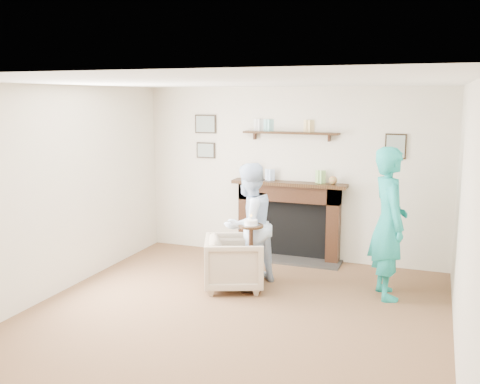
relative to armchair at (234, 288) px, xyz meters
name	(u,v)px	position (x,y,z in m)	size (l,w,h in m)	color
ground	(228,321)	(0.30, -0.96, 0.00)	(5.00, 5.00, 0.00)	brown
room_shell	(250,163)	(0.30, -0.27, 1.62)	(4.54, 5.02, 2.52)	beige
armchair	(234,288)	(0.00, 0.00, 0.00)	(0.70, 0.72, 0.65)	tan
man	(248,284)	(0.12, 0.20, 0.00)	(0.76, 0.59, 1.55)	silver
woman	(385,296)	(1.80, 0.37, 0.00)	(0.66, 0.43, 1.80)	teal
pedestal_table	(251,245)	(0.24, -0.06, 0.59)	(0.30, 0.30, 0.97)	black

